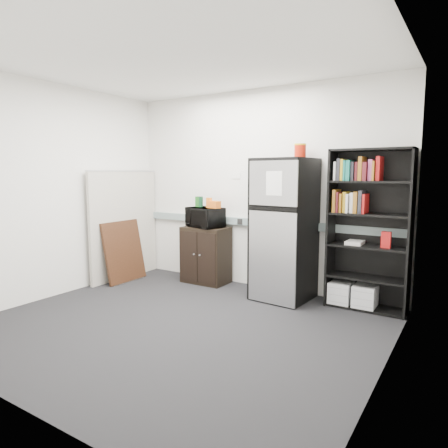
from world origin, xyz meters
name	(u,v)px	position (x,y,z in m)	size (l,w,h in m)	color
floor	(179,325)	(0.00, 0.00, 0.00)	(4.00, 4.00, 0.00)	black
wall_back	(258,190)	(0.00, 1.75, 1.35)	(4.00, 0.02, 2.70)	white
wall_right	(389,204)	(2.00, 0.00, 1.35)	(0.02, 3.50, 2.70)	white
wall_left	(54,191)	(-2.00, 0.00, 1.35)	(0.02, 3.50, 2.70)	white
ceiling	(175,56)	(0.00, 0.00, 2.70)	(4.00, 3.50, 0.02)	white
electrical_raceway	(257,223)	(0.00, 1.72, 0.90)	(3.92, 0.05, 0.10)	gray
wall_note	(236,175)	(-0.35, 1.74, 1.55)	(0.14, 0.00, 0.10)	white
bookshelf	(367,226)	(1.51, 1.57, 0.97)	(0.90, 0.34, 1.85)	black
cubicle_partition	(124,224)	(-1.90, 1.08, 0.81)	(0.06, 1.30, 1.62)	#ADA599
cabinet	(206,255)	(-0.71, 1.50, 0.41)	(0.65, 0.44, 0.81)	black
microwave	(205,217)	(-0.71, 1.48, 0.95)	(0.51, 0.34, 0.28)	black
snack_box_a	(198,202)	(-0.85, 1.52, 1.17)	(0.07, 0.05, 0.15)	#1A5D1A
snack_box_b	(200,202)	(-0.82, 1.52, 1.17)	(0.07, 0.05, 0.15)	#0C361D
snack_box_c	(209,203)	(-0.66, 1.52, 1.16)	(0.07, 0.05, 0.14)	orange
snack_bag	(214,205)	(-0.54, 1.47, 1.14)	(0.18, 0.10, 0.10)	orange
refrigerator	(284,230)	(0.54, 1.42, 0.88)	(0.71, 0.74, 1.76)	black
coffee_can	(300,150)	(0.68, 1.55, 1.86)	(0.15, 0.15, 0.20)	#AC1A07
framed_poster	(124,251)	(-1.77, 0.93, 0.45)	(0.21, 0.69, 0.88)	black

